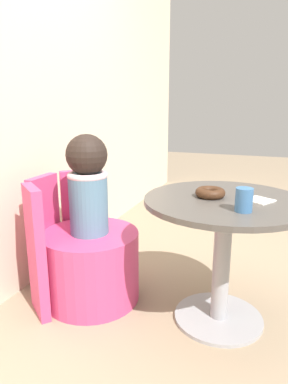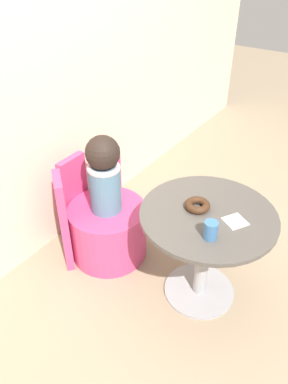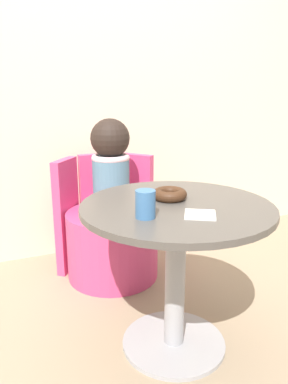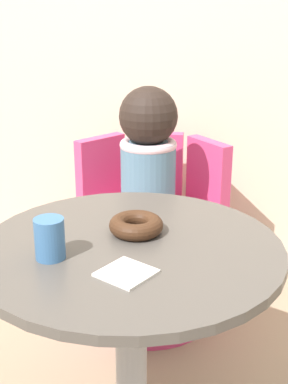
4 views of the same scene
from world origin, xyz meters
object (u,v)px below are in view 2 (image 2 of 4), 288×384
at_px(tub_chair, 108,231).
at_px(cup, 211,230).
at_px(child_figure, 104,174).
at_px(round_table, 206,237).
at_px(donut, 197,205).

distance_m(tub_chair, cup, 0.94).
bearing_deg(tub_chair, child_figure, 180.00).
distance_m(round_table, tub_chair, 0.75).
bearing_deg(tub_chair, cup, -99.51).
xyz_separation_m(round_table, cup, (-0.17, -0.09, 0.22)).
bearing_deg(donut, round_table, -93.55).
distance_m(child_figure, donut, 0.62).
relative_size(child_figure, cup, 5.36).
distance_m(donut, cup, 0.24).
height_order(round_table, child_figure, child_figure).
relative_size(tub_chair, child_figure, 1.00).
relative_size(round_table, tub_chair, 1.44).
distance_m(round_table, child_figure, 0.72).
relative_size(tub_chair, cup, 5.34).
height_order(round_table, donut, donut).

